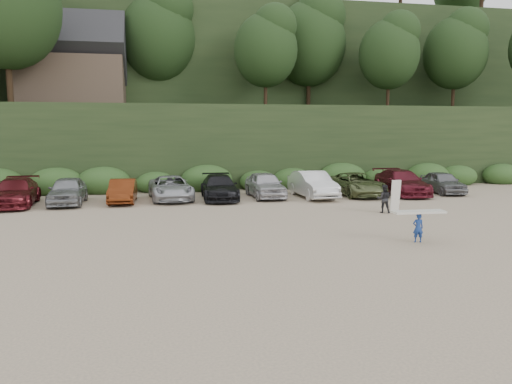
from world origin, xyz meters
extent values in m
plane|color=tan|center=(0.00, 0.00, 0.00)|extent=(120.00, 120.00, 0.00)
cube|color=black|center=(0.00, 22.00, 3.00)|extent=(80.00, 14.00, 6.00)
cube|color=black|center=(0.00, 40.00, 8.00)|extent=(90.00, 30.00, 16.00)
ellipsoid|color=black|center=(0.00, 22.00, 11.00)|extent=(66.00, 12.00, 10.00)
cube|color=#2B491E|center=(-0.55, 14.50, 0.60)|extent=(46.20, 2.00, 1.20)
cube|color=brown|center=(-12.00, 24.00, 8.00)|extent=(8.00, 6.00, 4.00)
imported|color=#57131A|center=(-13.34, 9.65, 0.76)|extent=(2.46, 5.38, 1.53)
imported|color=gray|center=(-10.58, 9.70, 0.79)|extent=(1.93, 4.64, 1.57)
imported|color=#5D250E|center=(-7.55, 9.77, 0.68)|extent=(1.52, 4.15, 1.36)
imported|color=#A8AAAF|center=(-4.78, 10.35, 0.72)|extent=(2.78, 5.36, 1.44)
imported|color=black|center=(-1.88, 9.94, 0.74)|extent=(2.23, 5.16, 1.48)
imported|color=#B1B1B6|center=(1.05, 10.28, 0.80)|extent=(2.06, 4.77, 1.60)
imported|color=silver|center=(3.95, 9.62, 0.82)|extent=(2.03, 5.09, 1.65)
imported|color=#586339|center=(7.02, 9.97, 0.73)|extent=(2.56, 5.30, 1.46)
imported|color=#58141F|center=(10.04, 9.77, 0.80)|extent=(2.56, 5.65, 1.60)
imported|color=slate|center=(13.11, 9.97, 0.73)|extent=(2.08, 4.41, 1.46)
imported|color=navy|center=(4.07, -3.00, 0.55)|extent=(0.44, 0.33, 1.10)
cube|color=beige|center=(4.07, -3.00, 1.17)|extent=(2.04, 0.64, 0.08)
imported|color=black|center=(5.78, 3.46, 0.72)|extent=(0.86, 0.77, 1.45)
cube|color=silver|center=(6.30, 3.25, 0.85)|extent=(0.49, 0.26, 1.71)
camera|label=1|loc=(-5.60, -19.98, 4.29)|focal=35.00mm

